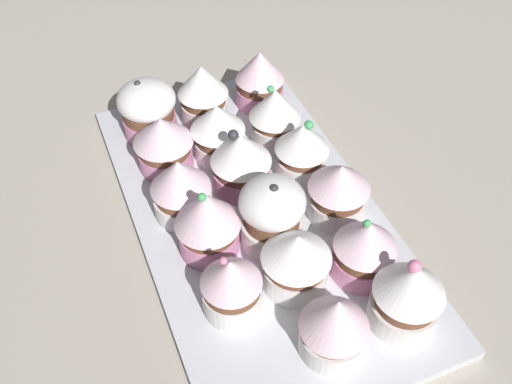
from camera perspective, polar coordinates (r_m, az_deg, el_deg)
name	(u,v)px	position (r cm, az deg, el deg)	size (l,w,h in cm)	color
ground_plane	(256,228)	(62.00, 0.00, -3.58)	(180.00, 180.00, 3.00)	#B2A899
baking_tray	(256,215)	(60.38, 0.00, -2.32)	(44.22, 24.13, 1.20)	silver
cupcake_0	(408,294)	(50.95, 14.77, -9.70)	(6.15, 6.15, 8.01)	white
cupcake_1	(365,248)	(53.43, 10.68, -5.42)	(5.84, 5.84, 7.25)	pink
cupcake_2	(339,190)	(57.77, 8.14, 0.20)	(6.22, 6.22, 6.78)	white
cupcake_3	(302,148)	(61.48, 4.57, 4.31)	(5.85, 5.85, 7.26)	white
cupcake_4	(275,114)	(65.37, 1.87, 7.66)	(5.84, 5.84, 7.34)	white
cupcake_5	(260,78)	(70.69, 0.38, 11.16)	(5.90, 5.90, 7.36)	pink
cupcake_6	(335,324)	(48.46, 7.81, -12.79)	(5.86, 5.86, 7.13)	white
cupcake_7	(299,258)	(52.08, 4.29, -6.54)	(6.40, 6.40, 6.74)	white
cupcake_8	(271,214)	(54.53, 1.54, -2.13)	(6.34, 6.34, 8.07)	white
cupcake_9	(241,161)	(59.83, -1.49, 3.09)	(6.40, 6.40, 7.57)	pink
cupcake_10	(218,130)	(63.42, -3.79, 6.12)	(6.03, 6.03, 7.06)	white
cupcake_11	(205,92)	(68.39, -5.00, 9.77)	(5.93, 5.93, 7.61)	white
cupcake_12	(231,285)	(50.42, -2.44, -9.12)	(5.42, 5.42, 6.99)	white
cupcake_13	(207,222)	(54.00, -4.80, -2.92)	(6.31, 6.31, 8.02)	pink
cupcake_14	(181,187)	(57.70, -7.43, 0.46)	(6.09, 6.09, 7.19)	white
cupcake_15	(163,142)	(62.92, -9.11, 4.86)	(6.48, 6.48, 6.76)	pink
cupcake_16	(148,109)	(67.29, -10.61, 8.01)	(6.59, 6.59, 7.31)	pink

